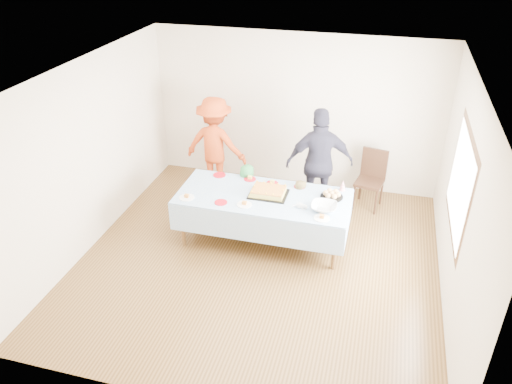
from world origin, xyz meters
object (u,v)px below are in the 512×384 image
dining_chair (371,176)px  adult_left (215,145)px  party_table (263,199)px  birthday_cake (268,192)px

dining_chair → adult_left: 2.70m
party_table → adult_left: (-1.21, 1.38, 0.12)m
party_table → dining_chair: 2.10m
party_table → birthday_cake: birthday_cake is taller
party_table → birthday_cake: 0.13m
adult_left → dining_chair: bearing=-173.8°
adult_left → birthday_cake: bearing=137.5°
party_table → birthday_cake: size_ratio=4.54×
dining_chair → adult_left: size_ratio=0.58×
birthday_cake → adult_left: (-1.28, 1.33, 0.02)m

